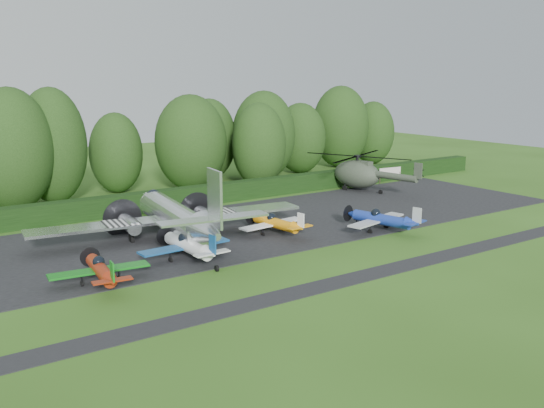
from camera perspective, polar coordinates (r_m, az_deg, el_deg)
ground at (r=45.65m, az=2.51°, el=-5.03°), size 160.00×160.00×0.00m
apron at (r=53.67m, az=-3.92°, el=-2.43°), size 70.00×18.00×0.01m
taxiway_verge at (r=41.25m, az=7.56°, el=-7.01°), size 70.00×2.00×0.00m
hedgerow at (r=63.14m, az=-9.01°, el=-0.35°), size 90.00×1.60×2.00m
transport_plane at (r=49.77m, az=-8.92°, el=-1.25°), size 23.12×17.73×7.41m
light_plane_red at (r=41.01m, az=-15.82°, el=-5.97°), size 6.48×6.81×2.49m
light_plane_white at (r=44.98m, az=-7.92°, el=-3.89°), size 7.09×7.45×2.72m
light_plane_orange at (r=51.73m, az=0.32°, el=-1.79°), size 6.38×6.71×2.45m
light_plane_blue at (r=53.53m, az=10.24°, el=-1.41°), size 6.98×7.34×2.68m
helicopter at (r=72.02m, az=8.03°, el=3.04°), size 13.01×15.24×4.19m
sign_board at (r=78.34m, az=11.05°, el=2.94°), size 3.37×0.13×1.90m
tree_0 at (r=71.99m, az=-14.47°, el=4.67°), size 6.08×6.08×9.26m
tree_1 at (r=71.89m, az=-7.65°, el=5.74°), size 8.45×8.45×11.25m
tree_2 at (r=94.30m, az=9.45°, el=6.63°), size 6.56×6.56×9.50m
tree_3 at (r=67.73m, az=-19.97°, el=5.16°), size 7.08×7.08×12.25m
tree_4 at (r=78.83m, az=-0.78°, el=6.47°), size 8.19×8.19×11.47m
tree_8 at (r=84.17m, az=2.67°, el=6.21°), size 7.10×7.10×9.69m
tree_9 at (r=79.46m, az=-5.89°, el=6.09°), size 6.90×6.90×10.47m
tree_10 at (r=90.00m, az=6.45°, el=7.23°), size 8.29×8.29×11.91m
tree_11 at (r=73.34m, az=-1.24°, el=5.55°), size 6.57×6.57×10.21m
tree_12 at (r=65.32m, az=-23.32°, el=4.71°), size 8.16×8.16×12.34m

